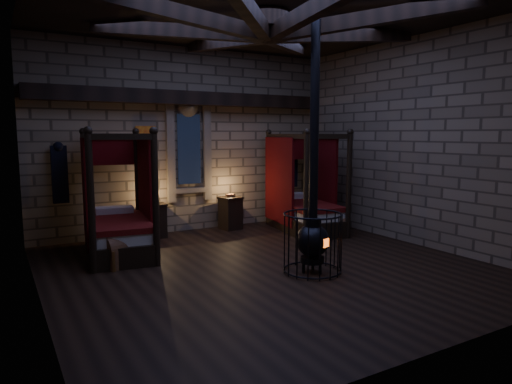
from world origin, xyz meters
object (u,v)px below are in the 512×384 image
bed_right (304,207)px  trunk_left (125,250)px  trunk_right (331,226)px  stove (313,236)px  bed_left (118,224)px

bed_right → trunk_left: bearing=-160.6°
trunk_right → stove: 2.77m
bed_left → trunk_left: bed_left is taller
trunk_left → stove: 3.23m
trunk_right → stove: bearing=-111.5°
bed_left → stove: bearing=-41.4°
bed_left → stove: 3.72m
trunk_right → bed_right: bearing=122.3°
trunk_right → stove: (-1.97, -1.92, 0.37)m
bed_right → trunk_right: 0.93m
bed_right → trunk_left: bed_right is taller
trunk_right → stove: size_ratio=0.21×
bed_left → bed_right: bearing=7.2°
bed_right → trunk_right: (0.12, -0.86, -0.32)m
bed_right → stove: size_ratio=0.57×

